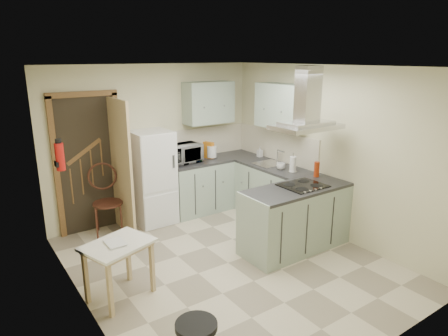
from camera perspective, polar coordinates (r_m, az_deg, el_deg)
floor at (r=5.38m, az=0.59°, el=-13.39°), size 4.20×4.20×0.00m
ceiling at (r=4.70m, az=0.68°, el=14.29°), size 4.20×4.20×0.00m
back_wall at (r=6.67m, az=-9.90°, el=3.67°), size 3.60×0.00×3.60m
left_wall at (r=4.17m, az=-20.04°, el=-4.43°), size 0.00×4.20×4.20m
right_wall at (r=6.08m, az=14.60°, el=2.23°), size 0.00×4.20×4.20m
doorway at (r=6.32m, az=-18.75°, el=0.51°), size 1.10×0.12×2.10m
fridge at (r=6.45m, az=-10.16°, el=-1.36°), size 0.60×0.60×1.50m
counter_back at (r=6.92m, az=-3.57°, el=-2.55°), size 1.08×0.60×0.90m
counter_right at (r=6.86m, az=5.39°, el=-2.74°), size 0.60×1.95×0.90m
splashback at (r=7.12m, az=-2.81°, el=3.84°), size 1.68×0.02×0.50m
wall_cabinet_back at (r=6.87m, az=-2.23°, el=9.32°), size 0.85×0.35×0.70m
wall_cabinet_right at (r=6.43m, az=8.17°, el=8.73°), size 0.35×0.90×0.70m
peninsula at (r=5.66m, az=10.23°, el=-7.04°), size 1.55×0.65×0.90m
hob at (r=5.57m, az=11.19°, el=-2.46°), size 0.58×0.50×0.01m
extractor_hood at (r=5.38m, az=11.65°, el=5.80°), size 0.90×0.55×0.10m
sink at (r=6.60m, az=6.47°, el=0.61°), size 0.45×0.40×0.01m
fire_extinguisher at (r=4.96m, az=-22.40°, el=1.49°), size 0.10×0.10×0.32m
drop_leaf_table at (r=4.70m, az=-14.68°, el=-13.97°), size 0.84×0.73×0.66m
bentwood_chair at (r=6.23m, az=-16.28°, el=-4.86°), size 0.56×0.56×0.99m
microwave at (r=6.65m, az=-5.78°, el=2.06°), size 0.59×0.42×0.31m
kettle at (r=6.91m, az=-1.76°, el=2.39°), size 0.20×0.20×0.24m
cereal_box at (r=6.92m, az=-2.22°, el=2.57°), size 0.14×0.20×0.28m
soap_bottle at (r=7.04m, az=5.14°, el=2.32°), size 0.09×0.09×0.18m
paper_towel at (r=6.17m, az=9.81°, el=0.56°), size 0.13×0.13×0.25m
cup at (r=6.30m, az=8.12°, el=0.26°), size 0.16×0.16×0.11m
red_bottle at (r=6.01m, az=13.10°, el=-0.18°), size 0.10×0.10×0.22m
book at (r=4.49m, az=-16.47°, el=-10.00°), size 0.19×0.26×0.11m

